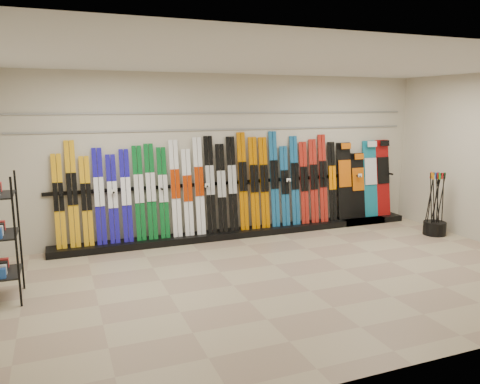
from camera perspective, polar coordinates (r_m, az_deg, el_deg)
name	(u,v)px	position (r m, az deg, el deg)	size (l,w,h in m)	color
floor	(291,277)	(6.88, 6.22, -10.25)	(8.00, 8.00, 0.00)	#9F846E
back_wall	(230,156)	(8.77, -1.19, 4.41)	(8.00, 8.00, 0.00)	beige
ceiling	(295,62)	(6.46, 6.77, 15.48)	(8.00, 8.00, 0.00)	silver
ski_rack_base	(246,232)	(8.92, 0.70, -4.92)	(8.00, 0.40, 0.12)	black
skis	(212,188)	(8.57, -3.44, 0.54)	(5.36, 0.26, 1.83)	gold
snowboards	(364,181)	(10.13, 14.91, 1.36)	(1.28, 0.25, 1.60)	black
accessory_rack	(0,238)	(6.56, -27.21, -5.04)	(0.40, 0.60, 1.61)	black
pole_bin	(434,228)	(9.69, 22.62, -4.10)	(0.42, 0.42, 0.25)	black
ski_poles	(435,203)	(9.57, 22.69, -1.29)	(0.35, 0.31, 1.18)	black
slatwall_rail_0	(231,129)	(8.71, -1.16, 7.66)	(7.60, 0.02, 0.03)	gray
slatwall_rail_1	(231,113)	(8.70, -1.17, 9.64)	(7.60, 0.02, 0.03)	gray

